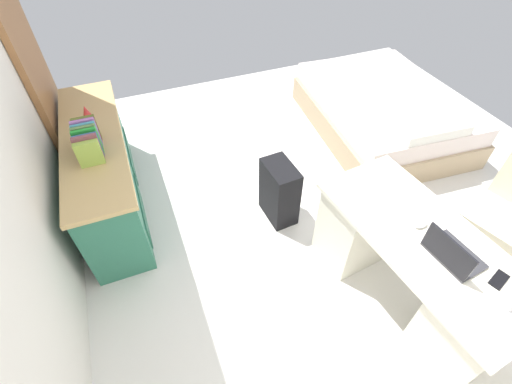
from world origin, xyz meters
TOP-DOWN VIEW (x-y plane):
  - ground_plane at (0.00, 0.00)m, footprint 5.37×5.37m
  - door_wooden at (1.45, 2.11)m, footprint 0.88×0.05m
  - desk at (-0.99, -0.05)m, footprint 1.50×0.81m
  - office_chair at (-0.92, -0.95)m, footprint 0.58×0.58m
  - credenza at (0.80, 1.81)m, footprint 1.80×0.48m
  - bed at (0.86, -1.18)m, footprint 2.01×1.56m
  - suitcase_black at (0.09, 0.44)m, footprint 0.37×0.24m
  - laptop at (-1.16, -0.06)m, footprint 0.33×0.25m
  - computer_mouse at (-0.90, -0.08)m, footprint 0.07×0.11m
  - cell_phone_near_laptop at (-1.38, -0.22)m, footprint 0.11×0.15m
  - book_row at (0.60, 1.81)m, footprint 0.36×0.17m
  - figurine_small at (1.10, 1.81)m, footprint 0.08×0.08m

SIDE VIEW (x-z plane):
  - ground_plane at x=0.00m, z-range 0.00..0.00m
  - bed at x=0.86m, z-range -0.05..0.53m
  - suitcase_black at x=0.09m, z-range 0.00..0.57m
  - desk at x=-0.99m, z-range 0.02..0.74m
  - credenza at x=0.80m, z-range 0.00..0.76m
  - office_chair at x=-0.92m, z-range -0.05..0.89m
  - cell_phone_near_laptop at x=-1.38m, z-range 0.72..0.73m
  - computer_mouse at x=-0.90m, z-range 0.72..0.75m
  - laptop at x=-1.16m, z-range 0.67..0.87m
  - figurine_small at x=1.10m, z-range 0.76..0.87m
  - book_row at x=0.60m, z-range 0.75..0.99m
  - door_wooden at x=1.45m, z-range 0.00..2.04m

